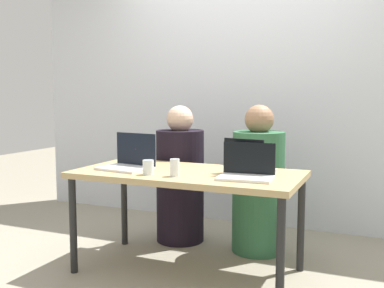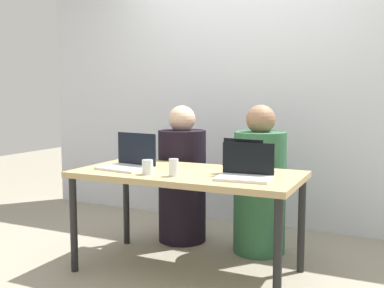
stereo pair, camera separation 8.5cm
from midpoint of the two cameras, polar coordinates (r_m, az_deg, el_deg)
ground_plane at (r=3.24m, az=0.20°, el=-15.85°), size 12.00×12.00×0.00m
back_wall at (r=4.29m, az=7.94°, el=6.20°), size 4.50×0.10×2.44m
desk at (r=3.06m, az=0.20°, el=-4.69°), size 1.53×0.75×0.70m
person_on_left at (r=3.76m, az=-0.61°, el=-4.75°), size 0.45×0.45×1.14m
person_on_right at (r=3.52m, az=9.28°, el=-5.47°), size 0.49×0.49×1.15m
laptop_front_left at (r=3.19m, az=-7.25°, el=-2.16°), size 0.38×0.31×0.25m
laptop_front_right at (r=2.80m, az=7.65°, el=-3.44°), size 0.35×0.27×0.22m
laptop_back_right at (r=3.00m, az=8.01°, el=-2.72°), size 0.33×0.30×0.23m
water_glass_center at (r=2.86m, az=-1.53°, el=-3.15°), size 0.06×0.06×0.11m
water_glass_left at (r=2.94m, az=-4.84°, el=-3.07°), size 0.07×0.07×0.10m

